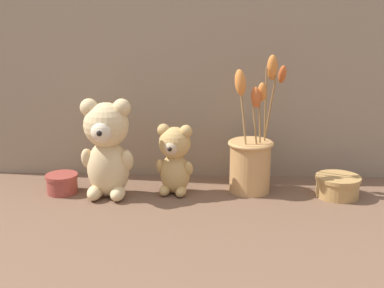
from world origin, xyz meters
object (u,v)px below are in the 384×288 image
at_px(decorative_tin_tall, 338,186).
at_px(flower_vase, 251,157).
at_px(decorative_tin_short, 62,183).
at_px(teddy_bear_medium, 175,158).
at_px(teddy_bear_large, 107,146).

bearing_deg(decorative_tin_tall, flower_vase, 172.77).
height_order(flower_vase, decorative_tin_tall, flower_vase).
xyz_separation_m(flower_vase, decorative_tin_short, (-0.46, -0.03, -0.06)).
xyz_separation_m(teddy_bear_medium, decorative_tin_tall, (0.39, -0.00, -0.06)).
height_order(teddy_bear_large, decorative_tin_short, teddy_bear_large).
bearing_deg(decorative_tin_tall, decorative_tin_short, -179.78).
relative_size(teddy_bear_medium, decorative_tin_tall, 1.61).
relative_size(flower_vase, decorative_tin_tall, 3.15).
relative_size(decorative_tin_tall, decorative_tin_short, 1.37).
distance_m(teddy_bear_large, teddy_bear_medium, 0.16).
distance_m(teddy_bear_large, decorative_tin_tall, 0.56).
bearing_deg(flower_vase, decorative_tin_short, -176.42).
xyz_separation_m(teddy_bear_large, decorative_tin_tall, (0.55, 0.02, -0.10)).
bearing_deg(flower_vase, teddy_bear_medium, -173.36).
height_order(flower_vase, decorative_tin_short, flower_vase).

